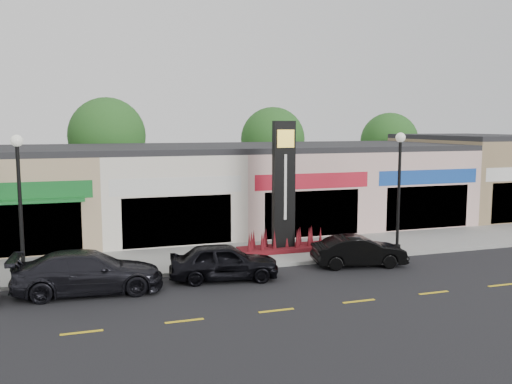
# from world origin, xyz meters

# --- Properties ---
(ground) EXTENTS (120.00, 120.00, 0.00)m
(ground) POSITION_xyz_m (0.00, 0.00, 0.00)
(ground) COLOR black
(ground) RESTS_ON ground
(sidewalk) EXTENTS (52.00, 4.30, 0.15)m
(sidewalk) POSITION_xyz_m (0.00, 4.35, 0.07)
(sidewalk) COLOR gray
(sidewalk) RESTS_ON ground
(curb) EXTENTS (52.00, 0.20, 0.15)m
(curb) POSITION_xyz_m (0.00, 2.10, 0.07)
(curb) COLOR gray
(curb) RESTS_ON ground
(shop_beige) EXTENTS (7.00, 10.85, 4.80)m
(shop_beige) POSITION_xyz_m (-8.50, 11.46, 2.40)
(shop_beige) COLOR tan
(shop_beige) RESTS_ON ground
(shop_cream) EXTENTS (7.00, 10.01, 4.80)m
(shop_cream) POSITION_xyz_m (-1.50, 11.47, 2.40)
(shop_cream) COLOR silver
(shop_cream) RESTS_ON ground
(shop_pink_w) EXTENTS (7.00, 10.01, 4.80)m
(shop_pink_w) POSITION_xyz_m (5.50, 11.47, 2.40)
(shop_pink_w) COLOR beige
(shop_pink_w) RESTS_ON ground
(shop_pink_e) EXTENTS (7.00, 10.01, 4.80)m
(shop_pink_e) POSITION_xyz_m (12.50, 11.47, 2.40)
(shop_pink_e) COLOR beige
(shop_pink_e) RESTS_ON ground
(shop_tan) EXTENTS (7.00, 10.01, 5.30)m
(shop_tan) POSITION_xyz_m (19.50, 11.48, 2.65)
(shop_tan) COLOR #907254
(shop_tan) RESTS_ON ground
(tree_rear_west) EXTENTS (5.20, 5.20, 7.83)m
(tree_rear_west) POSITION_xyz_m (-4.00, 19.50, 5.22)
(tree_rear_west) COLOR #382619
(tree_rear_west) RESTS_ON ground
(tree_rear_mid) EXTENTS (4.80, 4.80, 7.29)m
(tree_rear_mid) POSITION_xyz_m (8.00, 19.50, 4.88)
(tree_rear_mid) COLOR #382619
(tree_rear_mid) RESTS_ON ground
(tree_rear_east) EXTENTS (4.60, 4.60, 6.94)m
(tree_rear_east) POSITION_xyz_m (18.00, 19.50, 4.63)
(tree_rear_east) COLOR #382619
(tree_rear_east) RESTS_ON ground
(lamp_west_near) EXTENTS (0.44, 0.44, 5.47)m
(lamp_west_near) POSITION_xyz_m (-8.00, 2.50, 3.48)
(lamp_west_near) COLOR black
(lamp_west_near) RESTS_ON sidewalk
(lamp_east_near) EXTENTS (0.44, 0.44, 5.47)m
(lamp_east_near) POSITION_xyz_m (8.00, 2.50, 3.48)
(lamp_east_near) COLOR black
(lamp_east_near) RESTS_ON sidewalk
(pylon_sign) EXTENTS (4.20, 1.30, 6.00)m
(pylon_sign) POSITION_xyz_m (3.00, 4.20, 2.27)
(pylon_sign) COLOR #520E13
(pylon_sign) RESTS_ON sidewalk
(car_dark_sedan) EXTENTS (2.47, 5.35, 1.51)m
(car_dark_sedan) POSITION_xyz_m (-5.71, 0.86, 0.76)
(car_dark_sedan) COLOR black
(car_dark_sedan) RESTS_ON ground
(car_black_sedan) EXTENTS (2.34, 4.43, 1.43)m
(car_black_sedan) POSITION_xyz_m (-0.70, 0.96, 0.72)
(car_black_sedan) COLOR black
(car_black_sedan) RESTS_ON ground
(car_black_conv) EXTENTS (2.04, 4.12, 1.30)m
(car_black_conv) POSITION_xyz_m (5.26, 1.14, 0.65)
(car_black_conv) COLOR black
(car_black_conv) RESTS_ON ground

